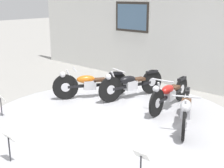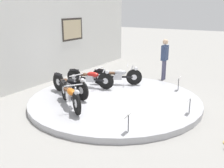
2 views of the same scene
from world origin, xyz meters
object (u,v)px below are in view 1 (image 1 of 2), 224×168
Objects in this scene: info_placard_front_left at (1,100)px; motorcycle_orange at (90,83)px; motorcycle_black at (131,83)px; motorcycle_silver at (186,109)px; info_placard_front_centre at (9,141)px; motorcycle_red at (169,93)px; info_placard_front_right at (141,159)px.

motorcycle_orange is at bearing 76.75° from info_placard_front_left.
motorcycle_silver is at bearing -19.40° from motorcycle_black.
motorcycle_orange reaches higher than info_placard_front_centre.
motorcycle_black is 3.84× the size of info_placard_front_left.
motorcycle_black is 1.00× the size of motorcycle_red.
motorcycle_black reaches higher than info_placard_front_centre.
info_placard_front_centre is (-1.41, -3.19, -0.01)m from motorcycle_silver.
motorcycle_orange is 4.05m from info_placard_front_right.
motorcycle_silver is at bearing -40.31° from motorcycle_red.
info_placard_front_right is at bearing -49.29° from motorcycle_black.
motorcycle_silver reaches higher than info_placard_front_right.
info_placard_front_left is at bearing -114.67° from motorcycle_black.
motorcycle_orange reaches higher than motorcycle_silver.
motorcycle_black is 1.10× the size of motorcycle_silver.
motorcycle_black is at bearing 98.64° from info_placard_front_centre.
motorcycle_red is (1.18, -0.00, -0.02)m from motorcycle_black.
motorcycle_orange is 3.33× the size of info_placard_front_left.
info_placard_front_right is at bearing 25.92° from info_placard_front_centre.
info_placard_front_right is at bearing -76.65° from motorcycle_silver.
motorcycle_black reaches higher than motorcycle_red.
info_placard_front_right is at bearing -65.21° from motorcycle_red.
info_placard_front_left is (-2.53, -2.95, -0.01)m from motorcycle_red.
motorcycle_black reaches higher than motorcycle_orange.
info_placard_front_centre is at bearing -25.92° from info_placard_front_left.
info_placard_front_left is at bearing -103.25° from motorcycle_orange.
motorcycle_orange reaches higher than motorcycle_red.
motorcycle_red is 3.89m from info_placard_front_left.
info_placard_front_right is (3.36, -2.25, -0.03)m from motorcycle_orange.
info_placard_front_right is (2.54, -2.95, -0.03)m from motorcycle_black.
motorcycle_black is at bearing 65.33° from info_placard_front_left.
info_placard_front_left is at bearing 154.08° from info_placard_front_centre.
info_placard_front_left is at bearing -146.28° from motorcycle_silver.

